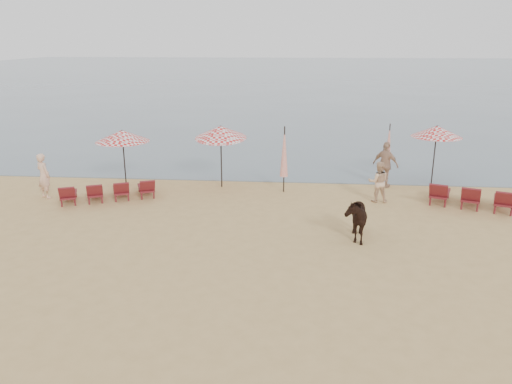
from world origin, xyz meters
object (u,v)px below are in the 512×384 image
lounger_cluster_left (108,191)px  umbrella_closed_right (389,145)px  cow (354,217)px  beachgoer_right_a (378,182)px  umbrella_open_right (437,131)px  beachgoer_right_b (386,165)px  umbrella_closed_left (284,152)px  beachgoer_left (44,176)px  umbrella_open_left_a (122,136)px  umbrella_open_left_b (221,132)px  lounger_cluster_right (471,196)px

lounger_cluster_left → umbrella_closed_right: 11.75m
cow → beachgoer_right_a: bearing=71.0°
lounger_cluster_left → umbrella_open_right: (12.79, 3.28, 1.87)m
beachgoer_right_b → umbrella_closed_left: bearing=49.5°
cow → beachgoer_right_b: bearing=71.9°
cow → umbrella_open_right: bearing=58.1°
umbrella_closed_left → beachgoer_left: 9.28m
cow → umbrella_open_left_a: bearing=152.1°
umbrella_open_left_b → umbrella_closed_right: bearing=5.2°
umbrella_open_left_a → umbrella_closed_right: size_ratio=0.99×
umbrella_open_left_b → beachgoer_right_b: umbrella_open_left_b is taller
umbrella_closed_left → beachgoer_right_b: bearing=14.0°
umbrella_closed_left → beachgoer_right_b: (4.12, 1.03, -0.68)m
umbrella_open_left_a → umbrella_open_left_b: size_ratio=0.91×
lounger_cluster_right → umbrella_open_left_a: 13.45m
lounger_cluster_left → umbrella_closed_right: size_ratio=1.53×
umbrella_closed_left → umbrella_closed_right: size_ratio=1.09×
umbrella_open_left_a → beachgoer_right_b: (10.57, 1.10, -1.23)m
umbrella_open_left_b → cow: umbrella_open_left_b is taller
lounger_cluster_left → beachgoer_left: size_ratio=2.13×
umbrella_closed_right → beachgoer_right_b: size_ratio=1.28×
lounger_cluster_left → umbrella_open_left_b: size_ratio=1.40×
beachgoer_left → beachgoer_right_b: 13.49m
lounger_cluster_left → beachgoer_left: bearing=155.8°
umbrella_open_left_a → umbrella_open_left_b: bearing=-6.7°
lounger_cluster_right → umbrella_closed_right: umbrella_closed_right is taller
umbrella_closed_left → umbrella_open_left_b: bearing=169.4°
lounger_cluster_left → beachgoer_right_b: size_ratio=1.96×
cow → lounger_cluster_right: bearing=35.9°
cow → beachgoer_right_b: size_ratio=0.88×
umbrella_open_left_a → beachgoer_right_a: (10.00, -0.89, -1.40)m
umbrella_open_left_a → cow: 9.98m
umbrella_closed_left → umbrella_closed_right: bearing=27.6°
beachgoer_right_b → umbrella_open_right: bearing=-127.8°
umbrella_open_right → umbrella_closed_left: size_ratio=0.94×
lounger_cluster_right → beachgoer_left: bearing=-158.7°
lounger_cluster_right → beachgoer_left: beachgoer_left is taller
umbrella_open_right → beachgoer_right_b: size_ratio=1.31×
lounger_cluster_right → umbrella_open_right: bearing=122.5°
umbrella_open_right → cow: umbrella_open_right is taller
umbrella_open_left_b → umbrella_open_right: bearing=-1.9°
umbrella_open_right → umbrella_closed_right: (-1.78, 0.67, -0.75)m
umbrella_open_left_b → umbrella_open_left_a: bearing=178.7°
umbrella_open_left_b → umbrella_closed_right: umbrella_open_left_b is taller
beachgoer_right_b → umbrella_open_left_a: bearing=41.5°
umbrella_open_right → cow: bearing=-109.5°
umbrella_open_left_b → lounger_cluster_right: bearing=-20.5°
lounger_cluster_left → beachgoer_right_a: bearing=-18.5°
umbrella_closed_left → beachgoer_right_a: umbrella_closed_left is taller
lounger_cluster_right → umbrella_open_left_a: bearing=-165.0°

